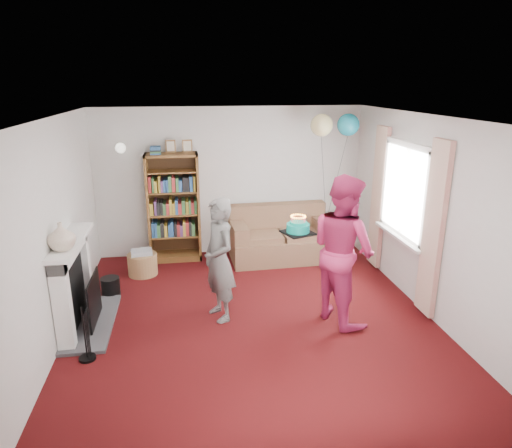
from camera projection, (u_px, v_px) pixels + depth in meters
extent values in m
plane|color=black|center=(253.00, 319.00, 5.78)|extent=(5.00, 5.00, 0.00)
cube|color=silver|center=(231.00, 182.00, 7.77)|extent=(4.50, 0.02, 2.50)
cube|color=silver|center=(52.00, 235.00, 5.07)|extent=(0.02, 5.00, 2.50)
cube|color=silver|center=(430.00, 217.00, 5.74)|extent=(0.02, 5.00, 2.50)
cube|color=white|center=(252.00, 117.00, 5.03)|extent=(4.50, 5.00, 0.01)
cube|color=#3F3F42|center=(91.00, 323.00, 5.66)|extent=(0.55, 1.40, 0.04)
cube|color=white|center=(62.00, 307.00, 4.97)|extent=(0.18, 0.14, 1.06)
cube|color=white|center=(83.00, 268.00, 6.01)|extent=(0.18, 0.14, 1.06)
cube|color=white|center=(69.00, 249.00, 5.35)|extent=(0.18, 1.24, 0.16)
cube|color=white|center=(71.00, 241.00, 5.32)|extent=(0.28, 1.35, 0.05)
cube|color=black|center=(72.00, 290.00, 5.50)|extent=(0.10, 0.80, 0.86)
cube|color=black|center=(94.00, 300.00, 5.58)|extent=(0.02, 0.70, 0.60)
cylinder|color=black|center=(84.00, 333.00, 4.85)|extent=(0.18, 0.18, 0.64)
cylinder|color=black|center=(111.00, 286.00, 6.40)|extent=(0.26, 0.26, 0.26)
cube|color=white|center=(410.00, 145.00, 6.05)|extent=(0.08, 1.30, 0.08)
cube|color=white|center=(401.00, 234.00, 6.42)|extent=(0.08, 1.30, 0.08)
cube|color=white|center=(407.00, 191.00, 6.24)|extent=(0.01, 1.15, 1.20)
cube|color=white|center=(399.00, 236.00, 6.43)|extent=(0.14, 1.32, 0.04)
cube|color=beige|center=(433.00, 230.00, 5.55)|extent=(0.07, 0.38, 2.20)
cube|color=beige|center=(378.00, 198.00, 7.10)|extent=(0.07, 0.38, 2.20)
cylinder|color=gold|center=(121.00, 146.00, 7.26)|extent=(0.04, 0.12, 0.04)
sphere|color=white|center=(120.00, 148.00, 7.18)|extent=(0.16, 0.16, 0.16)
cube|color=#472B14|center=(174.00, 205.00, 7.68)|extent=(0.85, 0.04, 1.79)
cube|color=brown|center=(149.00, 209.00, 7.45)|extent=(0.04, 0.42, 1.79)
cube|color=brown|center=(199.00, 207.00, 7.57)|extent=(0.04, 0.42, 1.79)
cube|color=brown|center=(171.00, 155.00, 7.24)|extent=(0.85, 0.42, 0.04)
cube|color=brown|center=(177.00, 256.00, 7.76)|extent=(0.85, 0.42, 0.10)
cube|color=brown|center=(175.00, 235.00, 7.65)|extent=(0.77, 0.38, 0.03)
cube|color=brown|center=(174.00, 213.00, 7.53)|extent=(0.77, 0.38, 0.02)
cube|color=brown|center=(173.00, 191.00, 7.42)|extent=(0.77, 0.38, 0.02)
cube|color=brown|center=(172.00, 171.00, 7.32)|extent=(0.77, 0.38, 0.02)
cube|color=maroon|center=(155.00, 150.00, 7.17)|extent=(0.16, 0.22, 0.12)
cube|color=brown|center=(171.00, 146.00, 7.25)|extent=(0.16, 0.02, 0.20)
cube|color=brown|center=(187.00, 146.00, 7.29)|extent=(0.16, 0.02, 0.20)
cube|color=brown|center=(281.00, 247.00, 7.72)|extent=(1.67, 0.88, 0.39)
cube|color=brown|center=(277.00, 222.00, 7.92)|extent=(1.67, 0.24, 0.69)
cube|color=brown|center=(239.00, 239.00, 7.55)|extent=(0.24, 0.83, 0.54)
cube|color=brown|center=(322.00, 234.00, 7.77)|extent=(0.24, 0.83, 0.54)
cube|color=brown|center=(260.00, 237.00, 7.52)|extent=(0.71, 0.58, 0.12)
cube|color=brown|center=(304.00, 235.00, 7.63)|extent=(0.71, 0.58, 0.12)
cylinder|color=#987147|center=(143.00, 264.00, 7.08)|extent=(0.45, 0.45, 0.34)
cube|color=beige|center=(142.00, 252.00, 7.02)|extent=(0.31, 0.25, 0.06)
imported|color=black|center=(219.00, 260.00, 5.61)|extent=(0.55, 0.66, 1.56)
imported|color=#A9214E|center=(343.00, 249.00, 5.55)|extent=(0.96, 1.08, 1.85)
cube|color=black|center=(298.00, 233.00, 5.51)|extent=(0.33, 0.33, 0.02)
cylinder|color=#0C8D79|center=(298.00, 228.00, 5.49)|extent=(0.28, 0.28, 0.10)
cylinder|color=#0C8D79|center=(298.00, 223.00, 5.47)|extent=(0.20, 0.20, 0.04)
cylinder|color=#D55F74|center=(305.00, 220.00, 5.47)|extent=(0.01, 0.01, 0.09)
sphere|color=orange|center=(305.00, 216.00, 5.46)|extent=(0.02, 0.02, 0.02)
cylinder|color=#D55F74|center=(304.00, 219.00, 5.50)|extent=(0.01, 0.01, 0.09)
sphere|color=orange|center=(304.00, 215.00, 5.48)|extent=(0.02, 0.02, 0.02)
cylinder|color=#D55F74|center=(302.00, 219.00, 5.52)|extent=(0.01, 0.01, 0.09)
sphere|color=orange|center=(302.00, 215.00, 5.51)|extent=(0.02, 0.02, 0.02)
cylinder|color=#D55F74|center=(300.00, 218.00, 5.54)|extent=(0.01, 0.01, 0.09)
sphere|color=orange|center=(300.00, 215.00, 5.52)|extent=(0.02, 0.02, 0.02)
cylinder|color=#D55F74|center=(298.00, 218.00, 5.54)|extent=(0.01, 0.01, 0.09)
sphere|color=orange|center=(298.00, 214.00, 5.53)|extent=(0.02, 0.02, 0.02)
cylinder|color=#D55F74|center=(295.00, 218.00, 5.54)|extent=(0.01, 0.01, 0.09)
sphere|color=orange|center=(296.00, 215.00, 5.52)|extent=(0.02, 0.02, 0.02)
cylinder|color=#D55F74|center=(293.00, 219.00, 5.52)|extent=(0.01, 0.01, 0.09)
sphere|color=orange|center=(294.00, 215.00, 5.51)|extent=(0.02, 0.02, 0.02)
cylinder|color=#D55F74|center=(292.00, 219.00, 5.50)|extent=(0.01, 0.01, 0.09)
sphere|color=orange|center=(292.00, 215.00, 5.49)|extent=(0.02, 0.02, 0.02)
cylinder|color=#D55F74|center=(291.00, 220.00, 5.48)|extent=(0.01, 0.01, 0.09)
sphere|color=orange|center=(291.00, 216.00, 5.46)|extent=(0.02, 0.02, 0.02)
cylinder|color=#D55F74|center=(291.00, 221.00, 5.45)|extent=(0.01, 0.01, 0.09)
sphere|color=orange|center=(292.00, 217.00, 5.43)|extent=(0.02, 0.02, 0.02)
cylinder|color=#D55F74|center=(292.00, 221.00, 5.42)|extent=(0.01, 0.01, 0.09)
sphere|color=orange|center=(292.00, 217.00, 5.41)|extent=(0.02, 0.02, 0.02)
cylinder|color=#D55F74|center=(294.00, 222.00, 5.40)|extent=(0.01, 0.01, 0.09)
sphere|color=orange|center=(294.00, 218.00, 5.39)|extent=(0.02, 0.02, 0.02)
cylinder|color=#D55F74|center=(296.00, 222.00, 5.39)|extent=(0.01, 0.01, 0.09)
sphere|color=orange|center=(296.00, 218.00, 5.37)|extent=(0.02, 0.02, 0.02)
cylinder|color=#D55F74|center=(299.00, 222.00, 5.38)|extent=(0.01, 0.01, 0.09)
sphere|color=orange|center=(299.00, 218.00, 5.37)|extent=(0.02, 0.02, 0.02)
cylinder|color=#D55F74|center=(301.00, 222.00, 5.39)|extent=(0.01, 0.01, 0.09)
sphere|color=orange|center=(301.00, 218.00, 5.37)|extent=(0.02, 0.02, 0.02)
cylinder|color=#D55F74|center=(303.00, 222.00, 5.40)|extent=(0.01, 0.01, 0.09)
sphere|color=orange|center=(303.00, 218.00, 5.38)|extent=(0.02, 0.02, 0.02)
cylinder|color=#D55F74|center=(305.00, 221.00, 5.42)|extent=(0.01, 0.01, 0.09)
sphere|color=orange|center=(305.00, 217.00, 5.40)|extent=(0.02, 0.02, 0.02)
cylinder|color=#D55F74|center=(305.00, 221.00, 5.45)|extent=(0.01, 0.01, 0.09)
sphere|color=orange|center=(305.00, 217.00, 5.43)|extent=(0.02, 0.02, 0.02)
sphere|color=#3F3F3F|center=(326.00, 222.00, 7.50)|extent=(0.02, 0.02, 0.02)
sphere|color=teal|center=(348.00, 125.00, 7.28)|extent=(0.36, 0.36, 0.36)
sphere|color=#DCD086|center=(322.00, 125.00, 7.22)|extent=(0.36, 0.36, 0.36)
imported|color=beige|center=(61.00, 236.00, 4.94)|extent=(0.37, 0.37, 0.31)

